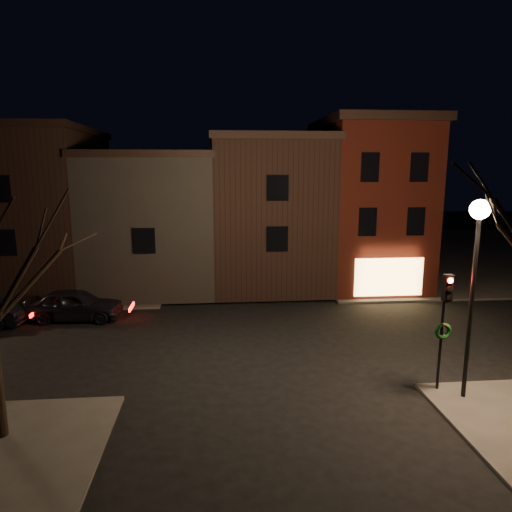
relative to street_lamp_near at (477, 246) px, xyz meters
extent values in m
plane|color=black|center=(-6.20, 6.00, -5.18)|extent=(120.00, 120.00, 0.00)
cube|color=#2D2B28|center=(13.80, 26.00, -5.12)|extent=(30.00, 30.00, 0.12)
cube|color=#2D2B28|center=(-26.20, 26.00, -5.12)|extent=(30.00, 30.00, 0.12)
cube|color=#45130C|center=(1.80, 15.50, -0.06)|extent=(6.00, 8.00, 10.00)
cube|color=black|center=(1.80, 15.50, 5.19)|extent=(6.50, 8.50, 0.50)
cube|color=#FFC972|center=(1.80, 11.45, -3.76)|extent=(4.00, 0.12, 2.20)
cube|color=black|center=(-4.70, 16.50, -0.56)|extent=(7.00, 10.00, 9.00)
cube|color=black|center=(-4.70, 16.50, 4.14)|extent=(7.30, 10.30, 0.40)
cube|color=black|center=(-11.95, 16.50, -1.06)|extent=(7.50, 10.00, 8.00)
cube|color=black|center=(-11.95, 16.50, 3.14)|extent=(7.80, 10.30, 0.40)
cube|color=black|center=(-19.20, 16.50, -0.31)|extent=(7.00, 10.00, 9.50)
cube|color=black|center=(-19.20, 16.50, 4.64)|extent=(7.30, 10.30, 0.40)
cylinder|color=black|center=(0.00, 0.00, -2.06)|extent=(0.14, 0.14, 6.00)
sphere|color=#FFD18C|center=(0.00, 0.00, 1.12)|extent=(0.60, 0.60, 0.60)
cylinder|color=black|center=(-0.60, 0.60, -3.06)|extent=(0.10, 0.10, 4.00)
cube|color=black|center=(-0.60, 0.42, -1.46)|extent=(0.28, 0.22, 0.90)
cylinder|color=#FF0C07|center=(-0.60, 0.30, -1.18)|extent=(0.18, 0.06, 0.18)
cylinder|color=black|center=(-0.60, 0.30, -1.46)|extent=(0.18, 0.06, 0.18)
cylinder|color=black|center=(-0.60, 0.30, -1.74)|extent=(0.18, 0.06, 0.18)
torus|color=#0C380F|center=(-0.60, 0.51, -2.96)|extent=(0.58, 0.14, 0.58)
sphere|color=#990C0C|center=(-0.60, 0.49, -2.74)|extent=(0.12, 0.12, 0.12)
imported|color=black|center=(-15.22, 9.55, -4.38)|extent=(4.78, 2.14, 1.59)
camera|label=1|loc=(-8.07, -13.30, 2.32)|focal=32.00mm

